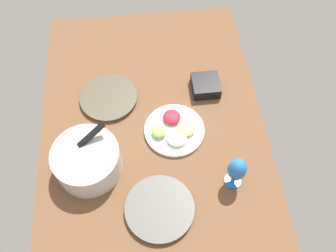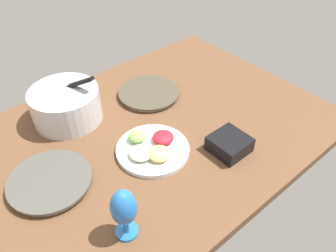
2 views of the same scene
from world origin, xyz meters
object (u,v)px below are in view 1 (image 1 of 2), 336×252
object	(u,v)px
hurricane_glass_blue	(237,170)
square_bowl_black	(206,85)
dinner_plate_right	(109,98)
mixing_bowl	(87,160)
dinner_plate_left	(160,209)
fruit_platter	(174,129)

from	to	relation	value
hurricane_glass_blue	square_bowl_black	distance (cm)	50.69
dinner_plate_right	mixing_bowl	world-z (taller)	mixing_bowl
hurricane_glass_blue	square_bowl_black	world-z (taller)	hurricane_glass_blue
dinner_plate_left	mixing_bowl	world-z (taller)	mixing_bowl
dinner_plate_right	hurricane_glass_blue	xyz separation A→B (cm)	(-48.92, -51.74, 10.24)
dinner_plate_right	fruit_platter	distance (cm)	36.81
fruit_platter	hurricane_glass_blue	xyz separation A→B (cm)	(-27.41, -21.89, 9.57)
hurricane_glass_blue	fruit_platter	bearing A→B (deg)	38.61
dinner_plate_right	square_bowl_black	distance (cm)	47.98
fruit_platter	square_bowl_black	size ratio (longest dim) A/B	2.08
fruit_platter	square_bowl_black	bearing A→B (deg)	-38.77
mixing_bowl	square_bowl_black	xyz separation A→B (cm)	(37.06, -56.75, -4.22)
dinner_plate_right	mixing_bowl	xyz separation A→B (cm)	(-36.08, 8.83, 6.37)
square_bowl_black	fruit_platter	bearing A→B (deg)	141.23
hurricane_glass_blue	dinner_plate_right	bearing A→B (deg)	46.60
fruit_platter	mixing_bowl	bearing A→B (deg)	110.63
dinner_plate_left	square_bowl_black	distance (cm)	65.54
square_bowl_black	dinner_plate_right	bearing A→B (deg)	91.17
dinner_plate_left	hurricane_glass_blue	bearing A→B (deg)	-74.12
mixing_bowl	fruit_platter	distance (cm)	41.73
dinner_plate_left	dinner_plate_right	distance (cm)	61.28
mixing_bowl	hurricane_glass_blue	xyz separation A→B (cm)	(-12.84, -60.57, 3.87)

